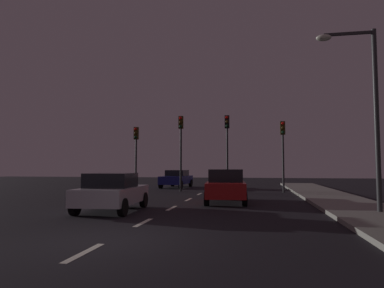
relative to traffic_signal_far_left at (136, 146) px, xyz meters
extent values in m
plane|color=black|center=(4.99, -9.04, -3.26)|extent=(80.00, 80.00, 0.00)
cube|color=gray|center=(12.49, -9.04, -3.18)|extent=(3.00, 40.00, 0.15)
cube|color=silver|center=(4.99, -17.24, -3.25)|extent=(0.16, 1.60, 0.01)
cube|color=silver|center=(4.99, -13.44, -3.25)|extent=(0.16, 1.60, 0.01)
cube|color=silver|center=(4.99, -9.64, -3.25)|extent=(0.16, 1.60, 0.01)
cube|color=silver|center=(4.99, -5.84, -3.25)|extent=(0.16, 1.60, 0.01)
cube|color=silver|center=(4.99, -2.04, -3.25)|extent=(0.16, 1.60, 0.01)
cylinder|color=#2D2D30|center=(0.00, 0.02, -0.94)|extent=(0.14, 0.14, 4.63)
cube|color=#382D0C|center=(0.00, 0.02, 0.92)|extent=(0.32, 0.24, 0.90)
sphere|color=red|center=(0.00, -0.14, 1.22)|extent=(0.20, 0.20, 0.20)
sphere|color=#3F2D0C|center=(0.00, -0.14, 0.92)|extent=(0.20, 0.20, 0.20)
sphere|color=#0C3319|center=(0.00, -0.14, 0.62)|extent=(0.20, 0.20, 0.20)
cylinder|color=black|center=(3.33, 0.02, -0.58)|extent=(0.14, 0.14, 5.35)
cube|color=#382D0C|center=(3.33, 0.02, 1.64)|extent=(0.32, 0.24, 0.90)
sphere|color=red|center=(3.33, -0.14, 1.94)|extent=(0.20, 0.20, 0.20)
sphere|color=#3F2D0C|center=(3.33, -0.14, 1.64)|extent=(0.20, 0.20, 0.20)
sphere|color=#0C3319|center=(3.33, -0.14, 1.34)|extent=(0.20, 0.20, 0.20)
cylinder|color=#2D2D30|center=(6.62, 0.02, -0.60)|extent=(0.14, 0.14, 5.31)
cube|color=black|center=(6.62, 0.02, 1.60)|extent=(0.32, 0.24, 0.90)
sphere|color=red|center=(6.62, -0.14, 1.90)|extent=(0.20, 0.20, 0.20)
sphere|color=#3F2D0C|center=(6.62, -0.14, 1.60)|extent=(0.20, 0.20, 0.20)
sphere|color=#0C3319|center=(6.62, -0.14, 1.30)|extent=(0.20, 0.20, 0.20)
cylinder|color=#2D2D30|center=(10.38, 0.02, -0.85)|extent=(0.14, 0.14, 4.81)
cube|color=#382D0C|center=(10.38, 0.02, 1.10)|extent=(0.32, 0.24, 0.90)
sphere|color=red|center=(10.38, -0.14, 1.40)|extent=(0.20, 0.20, 0.20)
sphere|color=#3F2D0C|center=(10.38, -0.14, 1.10)|extent=(0.20, 0.20, 0.20)
sphere|color=#0C3319|center=(10.38, -0.14, 0.80)|extent=(0.20, 0.20, 0.20)
cube|color=#B21919|center=(7.04, -6.88, -2.59)|extent=(2.09, 4.53, 0.69)
cube|color=black|center=(7.06, -7.10, -1.95)|extent=(1.71, 2.09, 0.60)
cylinder|color=black|center=(6.10, -5.29, -2.94)|extent=(0.26, 0.65, 0.64)
cylinder|color=black|center=(7.76, -5.17, -2.94)|extent=(0.26, 0.65, 0.64)
cylinder|color=black|center=(6.33, -8.59, -2.94)|extent=(0.26, 0.65, 0.64)
cylinder|color=black|center=(7.99, -8.47, -2.94)|extent=(0.26, 0.65, 0.64)
cube|color=silver|center=(2.92, -11.00, -2.63)|extent=(2.07, 3.96, 0.62)
cube|color=black|center=(2.93, -11.19, -2.04)|extent=(1.74, 1.82, 0.55)
cylinder|color=black|center=(1.97, -9.66, -2.94)|extent=(0.25, 0.65, 0.64)
cylinder|color=black|center=(3.73, -9.57, -2.94)|extent=(0.25, 0.65, 0.64)
cylinder|color=black|center=(2.11, -12.42, -2.94)|extent=(0.25, 0.65, 0.64)
cylinder|color=black|center=(3.87, -12.33, -2.94)|extent=(0.25, 0.65, 0.64)
cube|color=navy|center=(2.05, 4.30, -2.61)|extent=(2.08, 4.34, 0.65)
cube|color=black|center=(2.07, 4.51, -2.05)|extent=(1.70, 2.01, 0.49)
cylinder|color=black|center=(2.77, 2.68, -2.94)|extent=(0.27, 0.65, 0.64)
cylinder|color=black|center=(1.12, 2.80, -2.94)|extent=(0.27, 0.65, 0.64)
cylinder|color=black|center=(2.99, 5.79, -2.94)|extent=(0.27, 0.65, 0.64)
cylinder|color=black|center=(1.34, 5.91, -2.94)|extent=(0.27, 0.65, 0.64)
cylinder|color=#2D2D30|center=(12.79, -10.55, 0.13)|extent=(0.18, 0.18, 6.77)
cube|color=#2D2D30|center=(11.91, -10.55, 3.42)|extent=(1.75, 0.10, 0.10)
ellipsoid|color=silver|center=(11.04, -10.55, 3.32)|extent=(0.56, 0.36, 0.24)
camera|label=1|loc=(8.37, -23.82, -1.52)|focal=32.13mm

